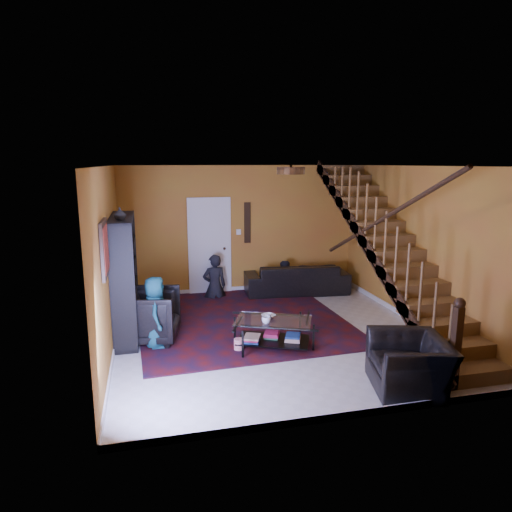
{
  "coord_description": "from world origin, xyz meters",
  "views": [
    {
      "loc": [
        -2.02,
        -7.05,
        2.85
      ],
      "look_at": [
        -0.22,
        0.4,
        1.28
      ],
      "focal_mm": 32.0,
      "sensor_mm": 36.0,
      "label": 1
    }
  ],
  "objects_px": {
    "armchair_right": "(410,364)",
    "armchair_left": "(149,316)",
    "bookshelf": "(125,278)",
    "coffee_table": "(273,332)",
    "sofa": "(296,278)"
  },
  "relations": [
    {
      "from": "armchair_right",
      "to": "coffee_table",
      "type": "xyz_separation_m",
      "value": [
        -1.33,
        1.7,
        -0.08
      ]
    },
    {
      "from": "armchair_right",
      "to": "armchair_left",
      "type": "bearing_deg",
      "value": -113.26
    },
    {
      "from": "armchair_left",
      "to": "armchair_right",
      "type": "xyz_separation_m",
      "value": [
        3.21,
        -2.43,
        -0.09
      ]
    },
    {
      "from": "bookshelf",
      "to": "sofa",
      "type": "bearing_deg",
      "value": 25.46
    },
    {
      "from": "armchair_right",
      "to": "sofa",
      "type": "bearing_deg",
      "value": -166.16
    },
    {
      "from": "sofa",
      "to": "coffee_table",
      "type": "distance_m",
      "value": 3.15
    },
    {
      "from": "bookshelf",
      "to": "armchair_right",
      "type": "distance_m",
      "value": 4.61
    },
    {
      "from": "bookshelf",
      "to": "armchair_right",
      "type": "relative_size",
      "value": 1.94
    },
    {
      "from": "armchair_right",
      "to": "bookshelf",
      "type": "bearing_deg",
      "value": -114.74
    },
    {
      "from": "sofa",
      "to": "armchair_right",
      "type": "height_order",
      "value": "armchair_right"
    },
    {
      "from": "bookshelf",
      "to": "coffee_table",
      "type": "relative_size",
      "value": 1.49
    },
    {
      "from": "bookshelf",
      "to": "armchair_right",
      "type": "bearing_deg",
      "value": -38.63
    },
    {
      "from": "sofa",
      "to": "armchair_left",
      "type": "xyz_separation_m",
      "value": [
        -3.22,
        -2.12,
        0.1
      ]
    },
    {
      "from": "armchair_left",
      "to": "coffee_table",
      "type": "relative_size",
      "value": 0.7
    },
    {
      "from": "armchair_left",
      "to": "coffee_table",
      "type": "distance_m",
      "value": 2.03
    }
  ]
}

